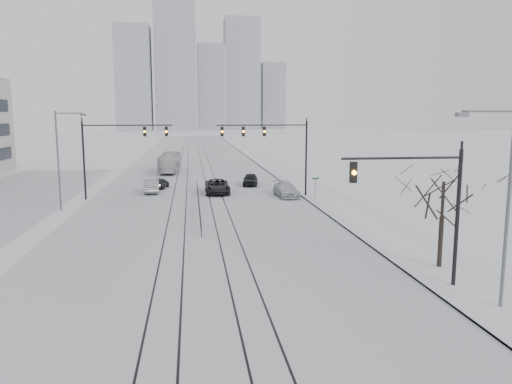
% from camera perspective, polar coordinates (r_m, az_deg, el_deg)
% --- Properties ---
extents(ground, '(500.00, 500.00, 0.00)m').
position_cam_1_polar(ground, '(18.79, -4.99, -18.60)').
color(ground, silver).
rests_on(ground, ground).
extents(road, '(22.00, 260.00, 0.02)m').
position_cam_1_polar(road, '(77.16, -6.94, 2.31)').
color(road, silver).
rests_on(road, ground).
extents(sidewalk_east, '(5.00, 260.00, 0.16)m').
position_cam_1_polar(sidewalk_east, '(78.43, 2.98, 2.52)').
color(sidewalk_east, white).
rests_on(sidewalk_east, ground).
extents(curb, '(0.10, 260.00, 0.12)m').
position_cam_1_polar(curb, '(78.03, 1.21, 2.48)').
color(curb, gray).
rests_on(curb, ground).
extents(tram_rails, '(5.30, 180.00, 0.01)m').
position_cam_1_polar(tram_rails, '(57.33, -6.74, 0.09)').
color(tram_rails, black).
rests_on(tram_rails, ground).
extents(skyline, '(96.00, 48.00, 72.00)m').
position_cam_1_polar(skyline, '(291.19, -6.47, 13.07)').
color(skyline, '#9295A0').
rests_on(skyline, ground).
extents(traffic_mast_near, '(6.10, 0.37, 7.00)m').
position_cam_1_polar(traffic_mast_near, '(25.71, 19.01, -0.81)').
color(traffic_mast_near, black).
rests_on(traffic_mast_near, ground).
extents(traffic_mast_ne, '(9.60, 0.37, 8.00)m').
position_cam_1_polar(traffic_mast_ne, '(52.49, 2.20, 5.65)').
color(traffic_mast_ne, black).
rests_on(traffic_mast_ne, ground).
extents(traffic_mast_nw, '(9.10, 0.37, 8.00)m').
position_cam_1_polar(traffic_mast_nw, '(53.35, -16.01, 5.16)').
color(traffic_mast_nw, black).
rests_on(traffic_mast_nw, ground).
extents(street_light_east, '(2.73, 0.25, 9.00)m').
position_cam_1_polar(street_light_east, '(24.01, 26.36, -0.33)').
color(street_light_east, '#595B60').
rests_on(street_light_east, ground).
extents(street_light_west, '(2.73, 0.25, 9.00)m').
position_cam_1_polar(street_light_west, '(48.22, -21.38, 4.11)').
color(street_light_west, '#595B60').
rests_on(street_light_west, ground).
extents(bare_tree, '(4.40, 4.40, 6.10)m').
position_cam_1_polar(bare_tree, '(29.45, 20.63, 0.13)').
color(bare_tree, black).
rests_on(bare_tree, ground).
extents(median_fence, '(0.06, 24.00, 1.00)m').
position_cam_1_polar(median_fence, '(47.38, -6.58, -1.12)').
color(median_fence, black).
rests_on(median_fence, ground).
extents(street_sign, '(0.70, 0.06, 2.40)m').
position_cam_1_polar(street_sign, '(50.73, 6.81, 0.76)').
color(street_sign, '#595B60').
rests_on(street_sign, ground).
extents(sedan_sb_inner, '(2.30, 4.06, 1.30)m').
position_cam_1_polar(sedan_sb_inner, '(60.13, -10.94, 1.00)').
color(sedan_sb_inner, black).
rests_on(sedan_sb_inner, ground).
extents(sedan_sb_outer, '(1.82, 4.72, 1.54)m').
position_cam_1_polar(sedan_sb_outer, '(57.07, -11.83, 0.68)').
color(sedan_sb_outer, '#979B9E').
rests_on(sedan_sb_outer, ground).
extents(sedan_nb_front, '(2.65, 5.69, 1.58)m').
position_cam_1_polar(sedan_nb_front, '(55.41, -4.44, 0.62)').
color(sedan_nb_front, black).
rests_on(sedan_nb_front, ground).
extents(sedan_nb_right, '(2.38, 5.22, 1.48)m').
position_cam_1_polar(sedan_nb_right, '(53.17, 3.46, 0.24)').
color(sedan_nb_right, silver).
rests_on(sedan_nb_right, ground).
extents(sedan_nb_far, '(2.44, 4.60, 1.49)m').
position_cam_1_polar(sedan_nb_far, '(61.63, -0.66, 1.43)').
color(sedan_nb_far, black).
rests_on(sedan_nb_far, ground).
extents(box_truck, '(3.11, 10.70, 2.94)m').
position_cam_1_polar(box_truck, '(76.91, -9.82, 3.32)').
color(box_truck, silver).
rests_on(box_truck, ground).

